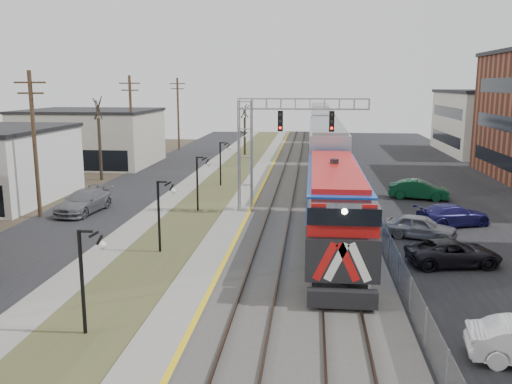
# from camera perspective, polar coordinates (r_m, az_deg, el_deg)

# --- Properties ---
(street_west) EXTENTS (7.00, 120.00, 0.04)m
(street_west) POSITION_cam_1_polar(r_m,az_deg,el_deg) (48.34, -13.14, 0.16)
(street_west) COLOR black
(street_west) RESTS_ON ground
(sidewalk) EXTENTS (2.00, 120.00, 0.08)m
(sidewalk) POSITION_cam_1_polar(r_m,az_deg,el_deg) (47.07, -7.96, 0.08)
(sidewalk) COLOR gray
(sidewalk) RESTS_ON ground
(grass_median) EXTENTS (4.00, 120.00, 0.06)m
(grass_median) POSITION_cam_1_polar(r_m,az_deg,el_deg) (46.45, -4.36, -0.00)
(grass_median) COLOR #414826
(grass_median) RESTS_ON ground
(platform) EXTENTS (2.00, 120.00, 0.24)m
(platform) POSITION_cam_1_polar(r_m,az_deg,el_deg) (46.00, -0.68, 0.03)
(platform) COLOR gray
(platform) RESTS_ON ground
(ballast_bed) EXTENTS (8.00, 120.00, 0.20)m
(ballast_bed) POSITION_cam_1_polar(r_m,az_deg,el_deg) (45.71, 5.56, -0.12)
(ballast_bed) COLOR #595651
(ballast_bed) RESTS_ON ground
(parking_lot) EXTENTS (16.00, 120.00, 0.04)m
(parking_lot) POSITION_cam_1_polar(r_m,az_deg,el_deg) (47.23, 20.27, -0.50)
(parking_lot) COLOR black
(parking_lot) RESTS_ON ground
(platform_edge) EXTENTS (0.24, 120.00, 0.01)m
(platform_edge) POSITION_cam_1_polar(r_m,az_deg,el_deg) (45.88, 0.41, 0.16)
(platform_edge) COLOR gold
(platform_edge) RESTS_ON platform
(track_near) EXTENTS (1.58, 120.00, 0.15)m
(track_near) POSITION_cam_1_polar(r_m,az_deg,el_deg) (45.73, 3.06, 0.15)
(track_near) COLOR #2D2119
(track_near) RESTS_ON ballast_bed
(track_far) EXTENTS (1.58, 120.00, 0.15)m
(track_far) POSITION_cam_1_polar(r_m,az_deg,el_deg) (45.70, 7.44, 0.06)
(track_far) COLOR #2D2119
(track_far) RESTS_ON ballast_bed
(train) EXTENTS (3.00, 85.85, 5.33)m
(train) POSITION_cam_1_polar(r_m,az_deg,el_deg) (65.26, 7.06, 5.75)
(train) COLOR #1647B9
(train) RESTS_ON ground
(signal_gantry) EXTENTS (9.00, 1.07, 8.15)m
(signal_gantry) POSITION_cam_1_polar(r_m,az_deg,el_deg) (38.09, 1.43, 6.01)
(signal_gantry) COLOR gray
(signal_gantry) RESTS_ON ground
(lampposts) EXTENTS (0.14, 62.14, 4.00)m
(lampposts) POSITION_cam_1_polar(r_m,az_deg,el_deg) (30.11, -10.04, -2.49)
(lampposts) COLOR black
(lampposts) RESTS_ON ground
(utility_poles) EXTENTS (0.28, 80.28, 10.00)m
(utility_poles) POSITION_cam_1_polar(r_m,az_deg,el_deg) (39.72, -22.26, 4.54)
(utility_poles) COLOR #4C3823
(utility_poles) RESTS_ON ground
(fence) EXTENTS (0.04, 120.00, 1.60)m
(fence) POSITION_cam_1_polar(r_m,az_deg,el_deg) (45.76, 10.84, 0.64)
(fence) COLOR gray
(fence) RESTS_ON ground
(bare_trees) EXTENTS (12.30, 42.30, 5.95)m
(bare_trees) POSITION_cam_1_polar(r_m,az_deg,el_deg) (51.95, -13.10, 3.92)
(bare_trees) COLOR #382D23
(bare_trees) RESTS_ON ground
(car_lot_c) EXTENTS (5.00, 2.92, 1.31)m
(car_lot_c) POSITION_cam_1_polar(r_m,az_deg,el_deg) (29.35, 20.08, -6.11)
(car_lot_c) COLOR black
(car_lot_c) RESTS_ON ground
(car_lot_d) EXTENTS (5.33, 3.71, 1.43)m
(car_lot_d) POSITION_cam_1_polar(r_m,az_deg,el_deg) (37.38, 20.03, -2.35)
(car_lot_d) COLOR navy
(car_lot_d) RESTS_ON ground
(car_lot_e) EXTENTS (4.53, 3.09, 1.43)m
(car_lot_e) POSITION_cam_1_polar(r_m,az_deg,el_deg) (33.73, 16.92, -3.58)
(car_lot_e) COLOR gray
(car_lot_e) RESTS_ON ground
(car_lot_f) EXTENTS (4.92, 2.62, 1.54)m
(car_lot_f) POSITION_cam_1_polar(r_m,az_deg,el_deg) (45.22, 16.79, 0.19)
(car_lot_f) COLOR #0C4023
(car_lot_f) RESTS_ON ground
(car_street_b) EXTENTS (2.83, 5.72, 1.60)m
(car_street_b) POSITION_cam_1_polar(r_m,az_deg,el_deg) (40.67, -17.67, -1.02)
(car_street_b) COLOR slate
(car_street_b) RESTS_ON ground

